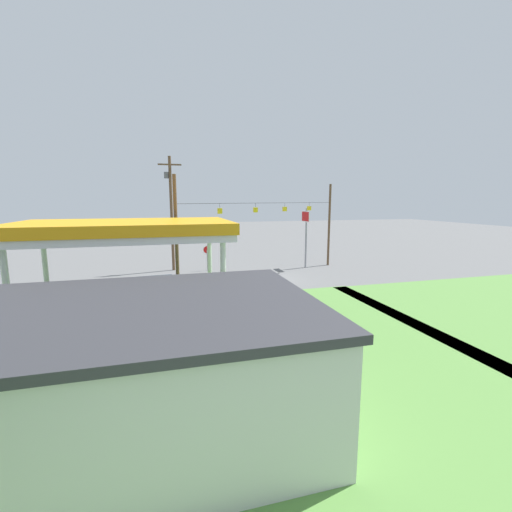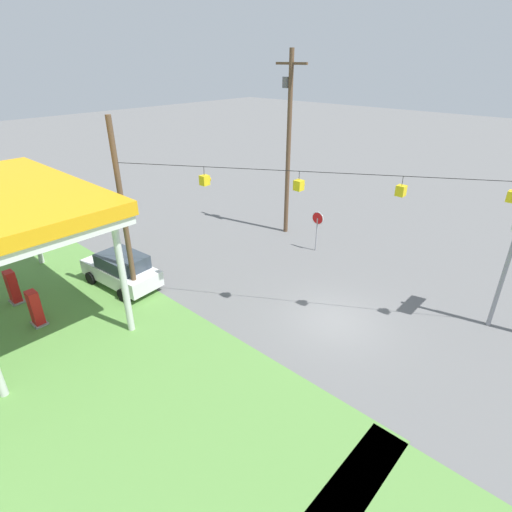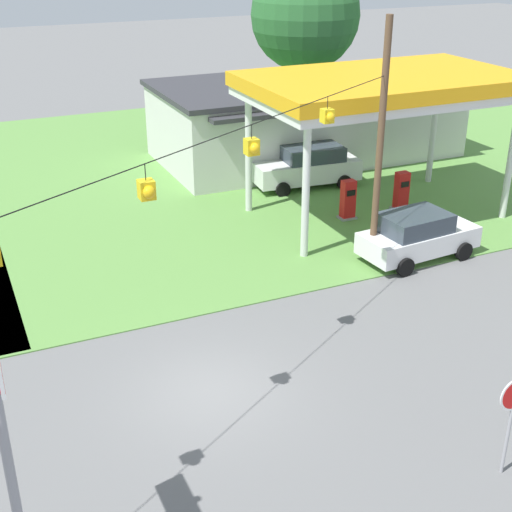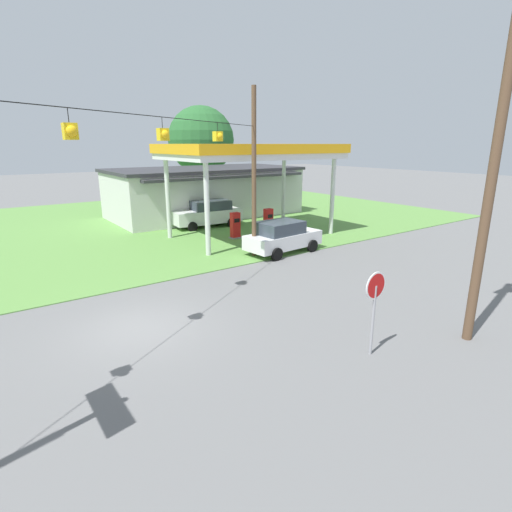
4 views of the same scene
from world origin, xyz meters
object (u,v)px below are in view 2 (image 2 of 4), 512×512
(fuel_pump_far, at_px, (13,288))
(car_at_pumps_front, at_px, (122,269))
(fuel_pump_near, at_px, (36,309))
(utility_pole_main, at_px, (288,138))
(stop_sign_roadside, at_px, (317,223))

(fuel_pump_far, bearing_deg, car_at_pumps_front, -118.23)
(fuel_pump_near, relative_size, utility_pole_main, 0.15)
(fuel_pump_near, xyz_separation_m, utility_pole_main, (-1.41, -15.66, 5.37))
(fuel_pump_far, xyz_separation_m, stop_sign_roadside, (-7.32, -14.53, 1.01))
(fuel_pump_near, relative_size, car_at_pumps_front, 0.37)
(car_at_pumps_front, bearing_deg, fuel_pump_far, 56.92)
(stop_sign_roadside, distance_m, utility_pole_main, 5.57)
(car_at_pumps_front, distance_m, stop_sign_roadside, 11.35)
(fuel_pump_near, relative_size, fuel_pump_far, 1.00)
(car_at_pumps_front, bearing_deg, fuel_pump_near, 88.99)
(fuel_pump_far, height_order, utility_pole_main, utility_pole_main)
(car_at_pumps_front, height_order, utility_pole_main, utility_pole_main)
(fuel_pump_near, xyz_separation_m, stop_sign_roadside, (-4.68, -14.53, 1.01))
(car_at_pumps_front, bearing_deg, utility_pole_main, -103.41)
(utility_pole_main, bearing_deg, car_at_pumps_front, 81.45)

